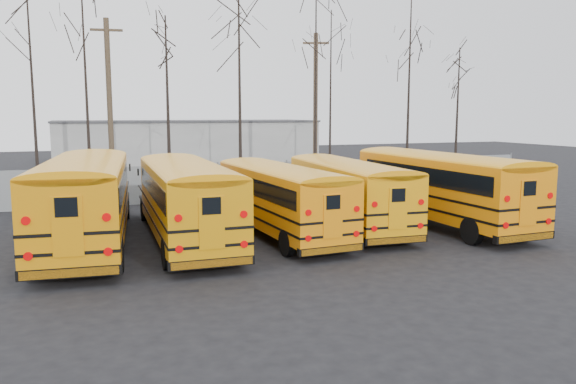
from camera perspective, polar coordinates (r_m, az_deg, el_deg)
name	(u,v)px	position (r m, az deg, el deg)	size (l,w,h in m)	color
ground	(299,249)	(19.72, 1.11, -5.83)	(120.00, 120.00, 0.00)	black
fence	(218,182)	(30.85, -7.12, 1.01)	(40.00, 0.04, 2.00)	gray
distant_building	(187,144)	(50.69, -10.22, 4.78)	(22.00, 8.00, 4.00)	#B9B9B3
bus_a	(85,194)	(21.01, -19.88, -0.14)	(3.86, 11.86, 3.26)	black
bus_b	(186,194)	(20.77, -10.37, -0.23)	(2.81, 10.99, 3.06)	black
bus_c	(279,193)	(21.69, -0.97, -0.14)	(2.84, 10.13, 2.81)	black
bus_d	(346,187)	(23.37, 5.94, 0.47)	(2.99, 10.31, 2.85)	black
bus_e	(438,182)	(24.57, 14.99, 1.00)	(2.93, 11.29, 3.14)	black
utility_pole_left	(110,105)	(34.71, -17.66, 8.42)	(1.80, 0.39, 10.13)	#4A3B2A
utility_pole_right	(315,105)	(40.23, 2.81, 8.77)	(1.76, 0.78, 10.27)	brown
tree_2	(33,88)	(32.73, -24.52, 9.63)	(0.26, 0.26, 12.11)	black
tree_3	(86,86)	(31.43, -19.83, 10.12)	(0.26, 0.26, 12.27)	black
tree_4	(168,104)	(35.67, -12.12, 8.72)	(0.26, 0.26, 10.57)	black
tree_5	(240,84)	(32.90, -4.94, 10.88)	(0.26, 0.26, 12.79)	black
tree_6	(316,86)	(34.61, 2.82, 10.66)	(0.26, 0.26, 12.67)	black
tree_7	(330,98)	(38.83, 4.33, 9.54)	(0.26, 0.26, 11.57)	black
tree_8	(409,92)	(39.08, 12.17, 9.90)	(0.26, 0.26, 12.28)	black
tree_9	(457,114)	(43.23, 16.81, 7.64)	(0.26, 0.26, 9.42)	black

